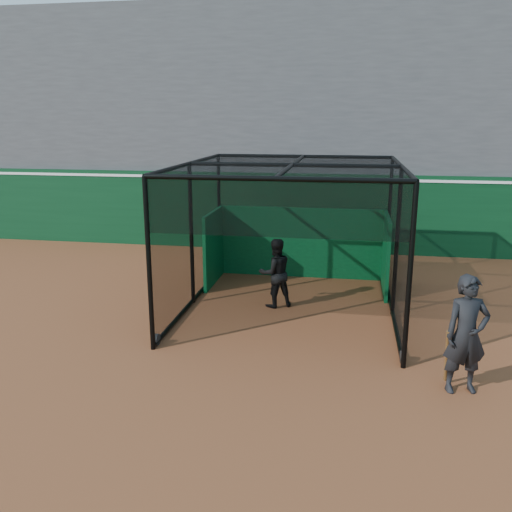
# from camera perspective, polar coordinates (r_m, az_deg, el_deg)

# --- Properties ---
(ground) EXTENTS (120.00, 120.00, 0.00)m
(ground) POSITION_cam_1_polar(r_m,az_deg,el_deg) (10.03, -3.19, -10.55)
(ground) COLOR brown
(ground) RESTS_ON ground
(outfield_wall) EXTENTS (50.00, 0.50, 2.50)m
(outfield_wall) POSITION_cam_1_polar(r_m,az_deg,el_deg) (17.72, 2.92, 4.83)
(outfield_wall) COLOR #093619
(outfield_wall) RESTS_ON ground
(grandstand) EXTENTS (50.00, 7.85, 8.95)m
(grandstand) POSITION_cam_1_polar(r_m,az_deg,el_deg) (21.23, 4.31, 15.02)
(grandstand) COLOR #4C4C4F
(grandstand) RESTS_ON ground
(batting_cage) EXTENTS (4.66, 5.48, 3.24)m
(batting_cage) POSITION_cam_1_polar(r_m,az_deg,el_deg) (12.02, 3.70, 1.81)
(batting_cage) COLOR black
(batting_cage) RESTS_ON ground
(batter) EXTENTS (0.96, 0.89, 1.59)m
(batter) POSITION_cam_1_polar(r_m,az_deg,el_deg) (12.32, 2.04, -1.79)
(batter) COLOR black
(batter) RESTS_ON ground
(on_deck_player) EXTENTS (0.79, 0.61, 1.91)m
(on_deck_player) POSITION_cam_1_polar(r_m,az_deg,el_deg) (9.09, 21.26, -7.74)
(on_deck_player) COLOR black
(on_deck_player) RESTS_ON ground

